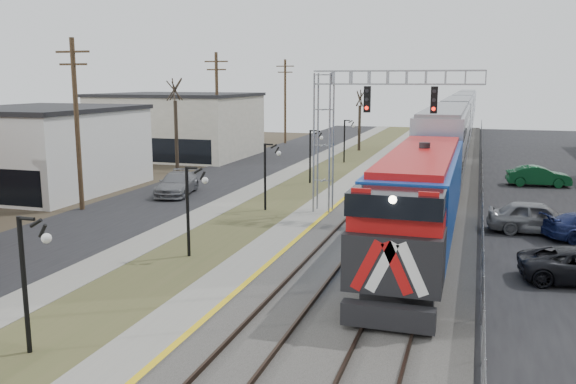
% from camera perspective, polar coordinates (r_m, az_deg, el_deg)
% --- Properties ---
extents(street_west, '(7.00, 120.00, 0.04)m').
position_cam_1_polar(street_west, '(45.22, -8.16, 0.67)').
color(street_west, black).
rests_on(street_west, ground).
extents(sidewalk, '(2.00, 120.00, 0.08)m').
position_cam_1_polar(sidewalk, '(43.49, -2.80, 0.40)').
color(sidewalk, gray).
rests_on(sidewalk, ground).
extents(grass_median, '(4.00, 120.00, 0.06)m').
position_cam_1_polar(grass_median, '(42.57, 1.00, 0.18)').
color(grass_median, '#474B28').
rests_on(grass_median, ground).
extents(platform, '(2.00, 120.00, 0.24)m').
position_cam_1_polar(platform, '(41.82, 4.95, 0.08)').
color(platform, gray).
rests_on(platform, ground).
extents(ballast_bed, '(8.00, 120.00, 0.20)m').
position_cam_1_polar(ballast_bed, '(41.07, 11.77, -0.33)').
color(ballast_bed, '#595651').
rests_on(ballast_bed, ground).
extents(platform_edge, '(0.24, 120.00, 0.01)m').
position_cam_1_polar(platform_edge, '(41.62, 6.13, 0.18)').
color(platform_edge, gold).
rests_on(platform_edge, platform).
extents(track_near, '(1.58, 120.00, 0.15)m').
position_cam_1_polar(track_near, '(41.27, 9.02, 0.06)').
color(track_near, '#2D2119').
rests_on(track_near, ballast_bed).
extents(track_far, '(1.58, 120.00, 0.15)m').
position_cam_1_polar(track_far, '(40.92, 13.87, -0.20)').
color(track_far, '#2D2119').
rests_on(track_far, ballast_bed).
extents(train, '(3.00, 108.65, 5.33)m').
position_cam_1_polar(train, '(73.34, 15.63, 6.42)').
color(train, '#1340A1').
rests_on(train, ground).
extents(signal_gantry, '(9.00, 1.07, 8.15)m').
position_cam_1_polar(signal_gantry, '(33.89, 6.20, 6.94)').
color(signal_gantry, gray).
rests_on(signal_gantry, ground).
extents(lampposts, '(0.14, 62.14, 4.00)m').
position_cam_1_polar(lampposts, '(26.86, -9.09, -1.78)').
color(lampposts, black).
rests_on(lampposts, ground).
extents(utility_poles, '(0.28, 80.28, 10.00)m').
position_cam_1_polar(utility_poles, '(37.61, -19.13, 5.87)').
color(utility_poles, '#4C3823').
rests_on(utility_poles, ground).
extents(fence, '(0.04, 120.00, 1.60)m').
position_cam_1_polar(fence, '(40.77, 17.69, 0.32)').
color(fence, gray).
rests_on(fence, ground).
extents(bare_trees, '(12.30, 42.30, 5.95)m').
position_cam_1_polar(bare_trees, '(48.86, -7.51, 4.59)').
color(bare_trees, '#382D23').
rests_on(bare_trees, ground).
extents(car_lot_e, '(4.85, 2.06, 1.64)m').
position_cam_1_polar(car_lot_e, '(32.93, 22.29, -2.28)').
color(car_lot_e, slate).
rests_on(car_lot_e, ground).
extents(car_lot_f, '(4.51, 1.89, 1.45)m').
position_cam_1_polar(car_lot_f, '(47.65, 22.38, 1.34)').
color(car_lot_f, '#0E4723').
rests_on(car_lot_f, ground).
extents(car_street_b, '(3.08, 5.43, 1.48)m').
position_cam_1_polar(car_street_b, '(41.43, -10.37, 0.72)').
color(car_street_b, slate).
rests_on(car_street_b, ground).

